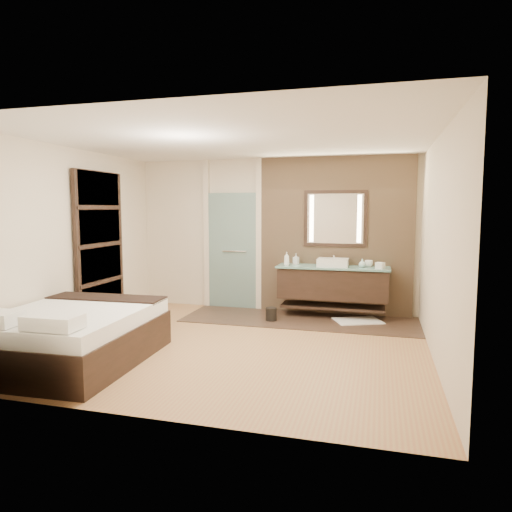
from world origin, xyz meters
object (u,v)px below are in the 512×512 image
(vanity, at_px, (333,283))
(waste_bin, at_px, (271,314))
(mirror_unit, at_px, (335,219))
(bed, at_px, (72,336))

(vanity, bearing_deg, waste_bin, -150.15)
(vanity, bearing_deg, mirror_unit, 90.00)
(mirror_unit, distance_m, bed, 4.51)
(mirror_unit, bearing_deg, waste_bin, -140.28)
(vanity, xyz_separation_m, bed, (-2.75, -3.08, -0.26))
(mirror_unit, xyz_separation_m, waste_bin, (-0.93, -0.77, -1.54))
(vanity, xyz_separation_m, mirror_unit, (0.00, 0.24, 1.07))
(mirror_unit, height_order, bed, mirror_unit)
(vanity, relative_size, mirror_unit, 1.75)
(bed, relative_size, waste_bin, 9.33)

